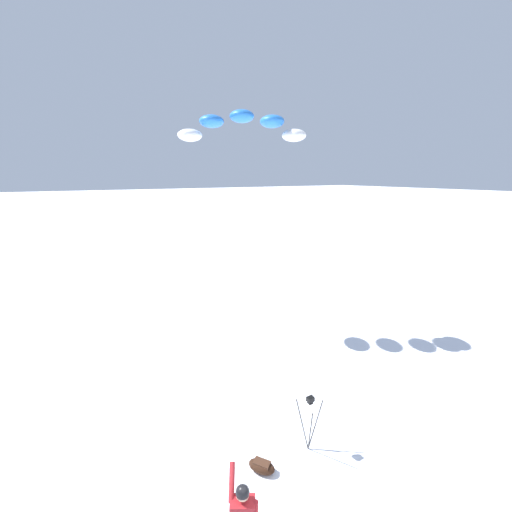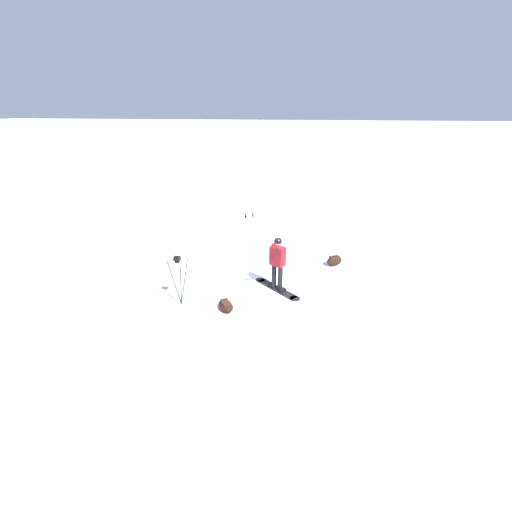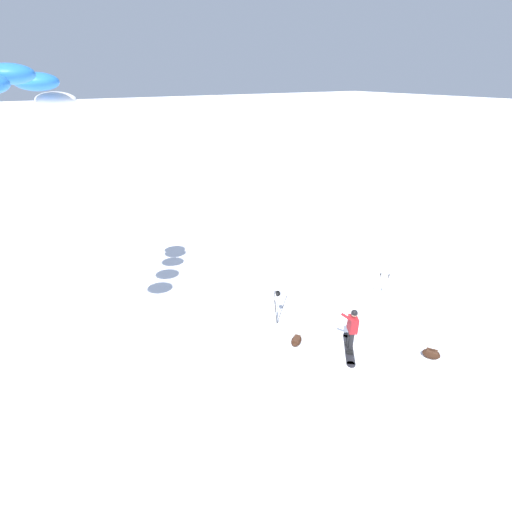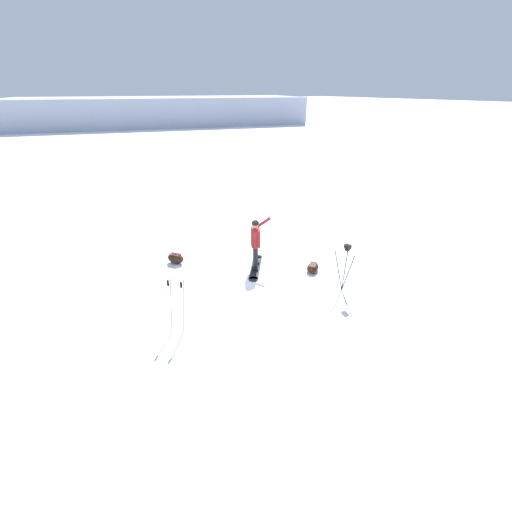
% 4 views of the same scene
% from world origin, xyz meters
% --- Properties ---
extents(ground_plane, '(300.00, 300.00, 0.00)m').
position_xyz_m(ground_plane, '(0.00, 0.00, 0.00)').
color(ground_plane, white).
extents(snowboarder, '(0.74, 0.48, 1.62)m').
position_xyz_m(snowboarder, '(-0.76, -0.62, 0.96)').
color(snowboarder, black).
rests_on(snowboarder, ground_plane).
extents(snowboard, '(1.21, 1.42, 0.10)m').
position_xyz_m(snowboard, '(-0.76, -0.62, 0.02)').
color(snowboard, black).
rests_on(snowboard, ground_plane).
extents(traction_kite, '(3.27, 4.62, 1.09)m').
position_xyz_m(traction_kite, '(-8.37, 3.49, 7.96)').
color(traction_kite, white).
extents(gear_bag_large, '(0.56, 0.63, 0.34)m').
position_xyz_m(gear_bag_large, '(1.20, -2.31, 0.18)').
color(gear_bag_large, black).
rests_on(gear_bag_large, ground_plane).
extents(camera_tripod, '(0.58, 0.53, 1.40)m').
position_xyz_m(camera_tripod, '(-2.04, 1.79, 1.00)').
color(camera_tripod, '#262628').
rests_on(camera_tripod, ground_plane).
extents(gear_bag_small, '(0.68, 0.62, 0.24)m').
position_xyz_m(gear_bag_small, '(-2.10, 0.55, 0.13)').
color(gear_bag_small, black).
rests_on(gear_bag_small, ground_plane).
extents(ski_poles, '(0.43, 0.41, 1.29)m').
position_xyz_m(ski_poles, '(2.35, 0.81, 0.85)').
color(ski_poles, gray).
rests_on(ski_poles, ground_plane).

